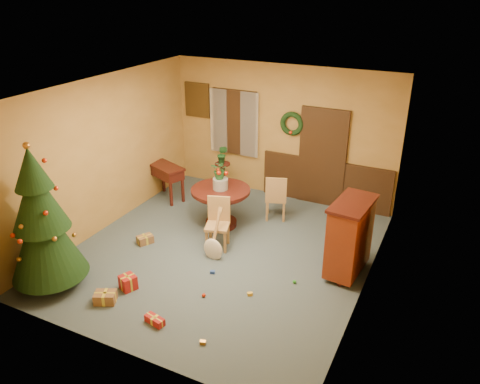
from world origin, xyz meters
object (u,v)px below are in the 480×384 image
Objects in this scene: sideboard at (350,236)px; writing_desk at (166,174)px; chair_near at (218,221)px; christmas_tree at (42,222)px; dining_table at (221,200)px.

writing_desk is at bearing 165.43° from sideboard.
sideboard reaches higher than chair_near.
sideboard reaches higher than writing_desk.
writing_desk is 0.75× the size of sideboard.
chair_near is 0.39× the size of christmas_tree.
dining_table is at bearing 114.44° from chair_near.
chair_near is 2.93m from christmas_tree.
writing_desk is 4.44m from sideboard.
chair_near is 2.36m from writing_desk.
dining_table is 0.77m from chair_near.
writing_desk is at bearing 92.92° from christmas_tree.
chair_near is 2.33m from sideboard.
sideboard is at bearing -11.48° from dining_table.
christmas_tree is (-1.80, -2.22, 0.63)m from chair_near.
christmas_tree is 3.55m from writing_desk.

